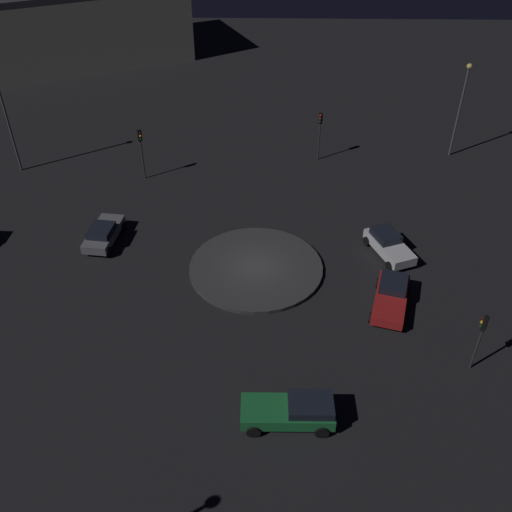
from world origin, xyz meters
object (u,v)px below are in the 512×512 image
car_green (292,411)px  car_red (391,296)px  store_building (51,24)px  car_white (389,244)px  car_grey (103,233)px  traffic_light_south (320,127)px  traffic_light_southeast (141,145)px  streetlamp_southwest (462,101)px  streetlamp_southeast (4,108)px  traffic_light_northwest (481,332)px

car_green → car_red: 10.62m
car_green → store_building: size_ratio=0.14×
car_white → car_grey: size_ratio=1.03×
traffic_light_south → traffic_light_southeast: bearing=-57.9°
traffic_light_southeast → streetlamp_southwest: streetlamp_southwest is taller
streetlamp_southeast → store_building: 27.35m
traffic_light_northwest → store_building: size_ratio=0.11×
car_white → store_building: (33.95, -37.81, 3.58)m
car_white → car_green: car_green is taller
car_grey → car_green: bearing=-132.3°
car_white → store_building: store_building is taller
car_white → traffic_light_southeast: bearing=-140.1°
car_white → car_green: 15.42m
car_grey → traffic_light_southeast: bearing=-1.6°
car_grey → traffic_light_south: traffic_light_south is taller
car_grey → traffic_light_south: size_ratio=1.01×
car_grey → traffic_light_southeast: 9.28m
car_green → traffic_light_southeast: traffic_light_southeast is taller
traffic_light_northwest → streetlamp_southwest: size_ratio=0.47×
car_grey → streetlamp_southwest: streetlamp_southwest is taller
car_green → streetlamp_southeast: (22.20, -24.71, 4.73)m
traffic_light_southeast → streetlamp_southeast: 11.07m
traffic_light_south → streetlamp_southwest: (-11.67, -1.11, 1.95)m
car_white → car_grey: 19.69m
car_red → car_grey: size_ratio=1.12×
traffic_light_south → traffic_light_northwest: traffic_light_south is taller
car_green → traffic_light_northwest: 10.62m
store_building → car_white: bearing=105.8°
car_red → store_building: (33.28, -43.00, 3.64)m
store_building → traffic_light_south: bearing=114.7°
streetlamp_southeast → traffic_light_northwest: bearing=146.7°
streetlamp_southwest → store_building: (41.70, -23.35, -0.64)m
car_white → traffic_light_southeast: traffic_light_southeast is taller
car_grey → streetlamp_southeast: (9.43, -10.01, 4.80)m
car_grey → traffic_light_southeast: size_ratio=1.01×
streetlamp_southwest → traffic_light_northwest: bearing=78.8°
car_red → traffic_light_northwest: traffic_light_northwest is taller
car_red → streetlamp_southwest: bearing=172.5°
streetlamp_southeast → store_building: streetlamp_southeast is taller
car_red → car_grey: car_grey is taller
car_green → streetlamp_southeast: streetlamp_southeast is taller
car_grey → traffic_light_northwest: (-22.54, 11.01, 1.99)m
car_red → traffic_light_northwest: 6.38m
traffic_light_northwest → streetlamp_southeast: bearing=1.4°
car_green → car_grey: size_ratio=1.06×
traffic_light_south → streetlamp_southeast: (25.17, 2.43, 2.48)m
streetlamp_southwest → store_building: bearing=-29.2°
car_red → streetlamp_southwest: 21.81m
car_white → traffic_light_southeast: 20.94m
traffic_light_northwest → streetlamp_southeast: (31.98, -21.03, 2.81)m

